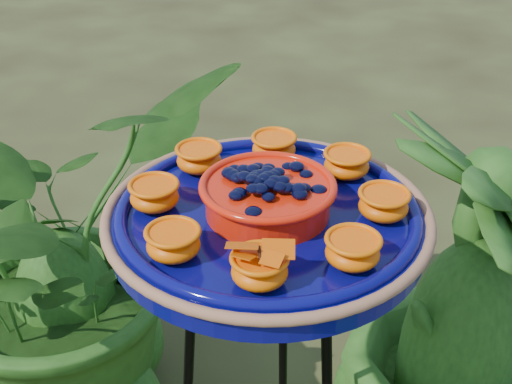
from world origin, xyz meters
TOP-DOWN VIEW (x-y plane):
  - feeder_dish at (0.11, 0.08)m, footprint 0.54×0.54m
  - shrub_back_left at (-0.54, 0.59)m, footprint 1.12×1.18m
  - shrub_back_right at (0.52, 0.49)m, footprint 0.70×0.70m

SIDE VIEW (x-z plane):
  - shrub_back_right at x=0.52m, z-range 0.00..1.01m
  - shrub_back_left at x=-0.54m, z-range 0.00..1.02m
  - feeder_dish at x=0.11m, z-range 0.97..1.09m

